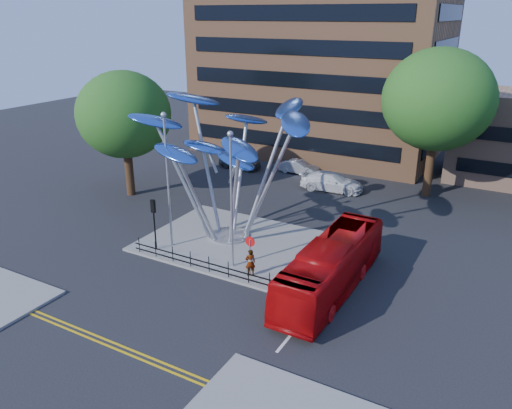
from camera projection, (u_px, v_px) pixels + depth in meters
The scene contains 18 objects.
ground at pixel (197, 288), 28.03m from camera, with size 120.00×120.00×0.00m, color black.
traffic_island at pixel (237, 243), 33.34m from camera, with size 12.00×9.00×0.15m, color slate.
double_yellow_near at pixel (122, 346), 23.14m from camera, with size 40.00×0.12×0.01m, color gold.
double_yellow_far at pixel (117, 350), 22.89m from camera, with size 40.00×0.12×0.01m, color gold.
brick_tower at pixel (325, 8), 51.45m from camera, with size 25.00×15.00×30.00m, color #996542.
tree_right at pixel (438, 100), 39.41m from camera, with size 8.80×8.80×12.11m.
tree_left at pixel (124, 115), 40.12m from camera, with size 7.60×7.60×10.32m.
leaf_sculpture at pixel (227, 140), 31.95m from camera, with size 12.72×9.54×9.51m.
street_lamp_left at pixel (167, 170), 31.01m from camera, with size 0.36×0.36×8.80m.
street_lamp_right at pixel (231, 189), 28.41m from camera, with size 0.36×0.36×8.30m.
traffic_light_island at pixel (154, 214), 31.40m from camera, with size 0.28×0.18×3.42m.
no_entry_sign_island at pixel (250, 249), 28.51m from camera, with size 0.60×0.10×2.45m.
pedestrian_railing_front at pixel (200, 263), 29.67m from camera, with size 10.00×0.06×1.00m.
red_bus at pixel (331, 266), 27.29m from camera, with size 2.50×10.70×2.98m, color #AB0709.
pedestrian at pixel (250, 263), 28.79m from camera, with size 0.61×0.40×1.67m, color gray.
parked_car_left at pixel (240, 161), 49.40m from camera, with size 1.70×4.24×1.44m, color #3F4247.
parked_car_mid at pixel (299, 167), 47.84m from camera, with size 1.36×3.90×1.28m, color #B4B6BD.
parked_car_right at pixel (332, 182), 43.24m from camera, with size 2.19×5.40×1.57m, color silver.
Camera 1 is at (14.85, -19.73, 14.44)m, focal length 35.00 mm.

